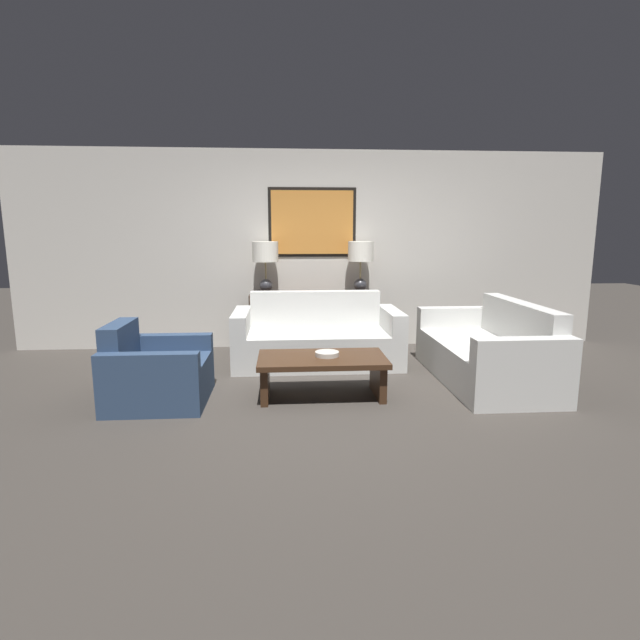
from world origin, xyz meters
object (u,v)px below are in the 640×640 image
object	(u,v)px
decorative_bowl	(327,354)
couch_by_side	(488,354)
table_lamp_left	(265,257)
couch_by_back_wall	(317,340)
table_lamp_right	(361,257)
coffee_table	(322,367)
console_table	(313,322)
armchair_near_back_wall	(156,374)

from	to	relation	value
decorative_bowl	couch_by_side	bearing A→B (deg)	12.60
table_lamp_left	decorative_bowl	xyz separation A→B (m)	(0.65, -1.94, -0.83)
table_lamp_left	decorative_bowl	distance (m)	2.20
couch_by_back_wall	couch_by_side	size ratio (longest dim) A/B	1.00
couch_by_back_wall	decorative_bowl	world-z (taller)	couch_by_back_wall
table_lamp_left	table_lamp_right	bearing A→B (deg)	0.00
table_lamp_right	coffee_table	xyz separation A→B (m)	(-0.66, -1.96, -0.95)
console_table	decorative_bowl	xyz separation A→B (m)	(0.02, -1.94, 0.04)
console_table	couch_by_side	distance (m)	2.36
couch_by_back_wall	armchair_near_back_wall	xyz separation A→B (m)	(-1.60, -1.27, -0.02)
coffee_table	decorative_bowl	bearing A→B (deg)	22.67
couch_by_back_wall	couch_by_side	bearing A→B (deg)	-24.71
armchair_near_back_wall	table_lamp_left	bearing A→B (deg)	64.09
console_table	table_lamp_left	distance (m)	1.07
table_lamp_right	couch_by_side	distance (m)	2.16
couch_by_back_wall	armchair_near_back_wall	distance (m)	2.04
console_table	couch_by_back_wall	world-z (taller)	couch_by_back_wall
console_table	table_lamp_left	size ratio (longest dim) A/B	2.47
couch_by_side	decorative_bowl	world-z (taller)	couch_by_side
couch_by_side	decorative_bowl	xyz separation A→B (m)	(-1.77, -0.40, 0.13)
armchair_near_back_wall	decorative_bowl	bearing A→B (deg)	1.93
couch_by_side	armchair_near_back_wall	xyz separation A→B (m)	(-3.39, -0.45, -0.02)
console_table	couch_by_back_wall	xyz separation A→B (m)	(0.00, -0.72, -0.09)
couch_by_side	coffee_table	bearing A→B (deg)	-167.11
couch_by_back_wall	coffee_table	distance (m)	1.24
console_table	table_lamp_right	size ratio (longest dim) A/B	2.47
couch_by_back_wall	coffee_table	world-z (taller)	couch_by_back_wall
console_table	table_lamp_right	bearing A→B (deg)	0.00
table_lamp_right	decorative_bowl	xyz separation A→B (m)	(-0.61, -1.94, -0.83)
console_table	table_lamp_right	xyz separation A→B (m)	(0.63, 0.00, 0.87)
armchair_near_back_wall	couch_by_side	bearing A→B (deg)	7.58
table_lamp_left	couch_by_back_wall	size ratio (longest dim) A/B	0.35
coffee_table	table_lamp_left	bearing A→B (deg)	106.92
console_table	armchair_near_back_wall	xyz separation A→B (m)	(-1.60, -1.99, -0.11)
table_lamp_left	coffee_table	xyz separation A→B (m)	(0.60, -1.96, -0.95)
table_lamp_right	couch_by_side	bearing A→B (deg)	-53.06
decorative_bowl	table_lamp_right	bearing A→B (deg)	72.47
couch_by_back_wall	coffee_table	bearing A→B (deg)	-91.53
console_table	table_lamp_right	distance (m)	1.07
console_table	couch_by_back_wall	bearing A→B (deg)	-90.00
couch_by_back_wall	decorative_bowl	size ratio (longest dim) A/B	8.52
couch_by_side	couch_by_back_wall	bearing A→B (deg)	155.29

